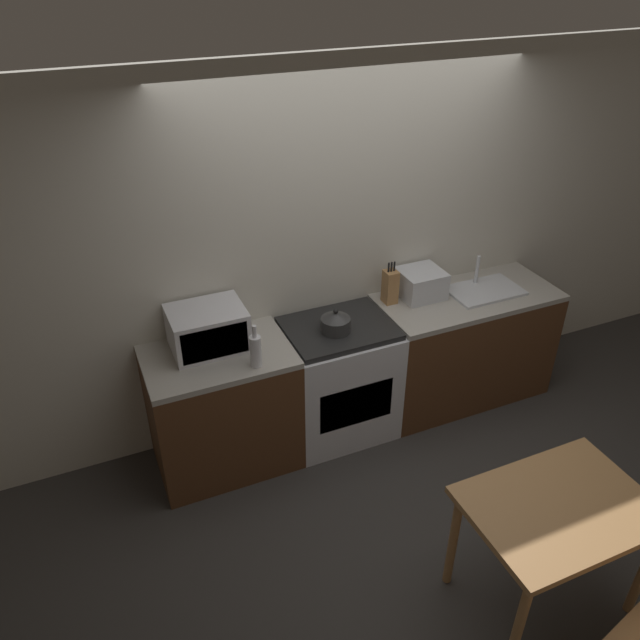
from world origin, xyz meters
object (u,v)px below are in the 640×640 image
Objects in this scene: stove_range at (338,379)px; microwave at (208,329)px; bottle at (256,350)px; dining_table at (557,518)px; kettle at (336,322)px; toaster_oven at (421,284)px.

stove_range is 1.06m from microwave.
bottle reaches higher than stove_range.
microwave is 0.51× the size of dining_table.
bottle is (-0.66, -0.21, 0.56)m from stove_range.
bottle is 1.91m from dining_table.
kettle is 0.22× the size of dining_table.
bottle is (-0.61, -0.16, 0.04)m from kettle.
bottle reaches higher than kettle.
kettle is at bearing -10.18° from microwave.
microwave reaches higher than dining_table.
toaster_oven is 0.33× the size of dining_table.
microwave reaches higher than toaster_oven.
stove_range is 1.79m from dining_table.
kettle reaches higher than dining_table.
toaster_oven is (0.73, 0.14, 0.55)m from stove_range.
bottle is 0.93× the size of toaster_oven.
dining_table is at bearing -98.77° from toaster_oven.
bottle is at bearing 125.79° from dining_table.
toaster_oven is (0.77, 0.19, 0.03)m from kettle.
toaster_oven is (1.60, 0.04, -0.04)m from microwave.
bottle is 0.31× the size of dining_table.
bottle is at bearing -162.55° from stove_range.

